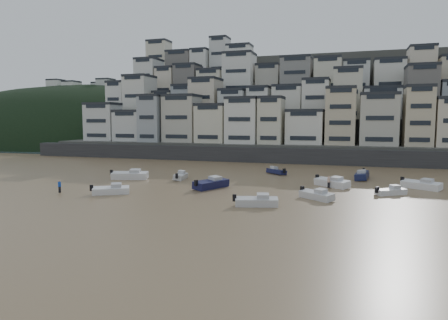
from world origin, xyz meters
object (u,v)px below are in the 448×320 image
(boat_b, at_px, (316,194))
(person_pink, at_px, (329,182))
(boat_j, at_px, (111,189))
(boat_a, at_px, (257,200))
(boat_c, at_px, (211,182))
(boat_k, at_px, (130,174))
(boat_e, at_px, (332,181))
(boat_g, at_px, (421,183))
(boat_f, at_px, (181,175))
(boat_d, at_px, (391,190))
(boat_h, at_px, (276,170))
(person_blue, at_px, (60,186))
(boat_i, at_px, (362,174))

(boat_b, height_order, person_pink, person_pink)
(boat_b, distance_m, boat_j, 27.00)
(boat_j, bearing_deg, boat_a, -34.07)
(boat_c, xyz_separation_m, boat_k, (-15.94, 4.13, -0.00))
(boat_e, distance_m, boat_g, 12.50)
(boat_f, height_order, boat_g, boat_g)
(boat_d, bearing_deg, boat_j, 162.90)
(boat_c, bearing_deg, boat_j, 150.08)
(boat_e, xyz_separation_m, boat_j, (-27.95, -15.20, -0.12))
(boat_e, bearing_deg, person_pink, -73.07)
(boat_d, height_order, person_pink, person_pink)
(boat_a, height_order, boat_g, boat_g)
(boat_f, xyz_separation_m, boat_h, (14.12, 11.35, -0.01))
(boat_f, height_order, boat_h, boat_f)
(boat_a, height_order, person_blue, person_blue)
(boat_j, xyz_separation_m, boat_k, (-4.69, 12.60, 0.18))
(boat_b, distance_m, boat_e, 10.43)
(boat_e, xyz_separation_m, boat_g, (12.35, 1.95, -0.03))
(person_pink, bearing_deg, boat_e, 69.63)
(boat_b, bearing_deg, boat_j, -132.17)
(boat_e, height_order, boat_k, boat_k)
(boat_a, xyz_separation_m, person_blue, (-27.69, 0.22, 0.14))
(boat_c, bearing_deg, boat_h, 3.92)
(boat_g, xyz_separation_m, boat_j, (-40.31, -17.15, -0.09))
(boat_h, height_order, boat_j, boat_j)
(boat_e, height_order, boat_i, boat_i)
(boat_b, distance_m, boat_c, 15.73)
(boat_a, distance_m, boat_b, 8.81)
(boat_f, bearing_deg, boat_k, 99.32)
(boat_d, distance_m, person_pink, 8.77)
(boat_d, relative_size, boat_f, 0.94)
(boat_a, xyz_separation_m, boat_k, (-25.00, 13.95, 0.16))
(boat_f, distance_m, boat_i, 30.47)
(boat_h, relative_size, boat_i, 0.76)
(boat_h, bearing_deg, boat_b, 154.74)
(boat_k, relative_size, person_blue, 3.76)
(boat_j, height_order, boat_k, boat_k)
(boat_i, bearing_deg, boat_j, -46.16)
(boat_a, height_order, boat_i, boat_i)
(boat_b, bearing_deg, person_pink, 121.35)
(boat_f, distance_m, boat_k, 8.52)
(boat_c, distance_m, person_pink, 17.24)
(boat_e, relative_size, boat_j, 1.17)
(boat_h, distance_m, boat_i, 14.98)
(boat_a, xyz_separation_m, person_pink, (7.23, 15.45, 0.14))
(boat_j, bearing_deg, boat_c, 6.71)
(boat_i, bearing_deg, boat_a, -18.35)
(boat_b, bearing_deg, boat_e, 119.75)
(boat_i, distance_m, boat_k, 38.98)
(boat_b, distance_m, boat_d, 11.05)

